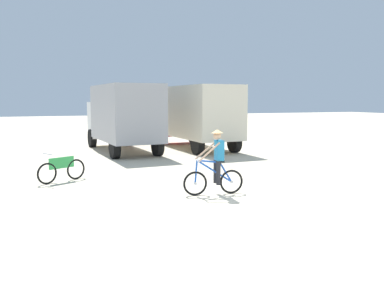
{
  "coord_description": "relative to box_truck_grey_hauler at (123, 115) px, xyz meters",
  "views": [
    {
      "loc": [
        -5.4,
        -9.65,
        2.63
      ],
      "look_at": [
        -0.11,
        3.48,
        1.1
      ],
      "focal_mm": 38.37,
      "sensor_mm": 36.0,
      "label": 1
    }
  ],
  "objects": [
    {
      "name": "bicycle_spare",
      "position": [
        -3.52,
        -6.89,
        -1.48
      ],
      "size": [
        1.55,
        0.89,
        0.97
      ],
      "color": "black",
      "rests_on": "ground"
    },
    {
      "name": "box_truck_cream_rv",
      "position": [
        3.98,
        -0.17,
        0.0
      ],
      "size": [
        2.63,
        6.84,
        3.35
      ],
      "color": "beige",
      "rests_on": "ground"
    },
    {
      "name": "cyclist_orange_shirt",
      "position": [
        0.31,
        -10.35,
        -1.03
      ],
      "size": [
        1.72,
        0.53,
        1.82
      ],
      "color": "black",
      "rests_on": "ground"
    },
    {
      "name": "ground_plane",
      "position": [
        0.91,
        -10.86,
        -1.87
      ],
      "size": [
        120.0,
        120.0,
        0.0
      ],
      "primitive_type": "plane",
      "color": "beige"
    },
    {
      "name": "box_truck_grey_hauler",
      "position": [
        0.0,
        0.0,
        0.0
      ],
      "size": [
        2.72,
        6.86,
        3.35
      ],
      "color": "#9E9EA3",
      "rests_on": "ground"
    }
  ]
}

